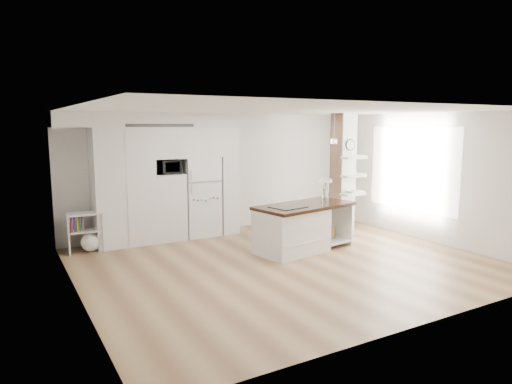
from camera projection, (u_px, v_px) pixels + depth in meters
floor at (286, 262)px, 8.20m from camera, size 7.00×6.00×0.01m
room at (287, 159)px, 7.93m from camera, size 7.04×6.04×2.72m
cabinet_wall at (159, 170)px, 9.57m from camera, size 4.00×0.71×2.70m
refrigerator at (200, 196)px, 10.12m from camera, size 0.78×0.69×1.75m
column at (348, 175)px, 10.14m from camera, size 0.69×0.90×2.70m
window at (412, 169)px, 9.95m from camera, size 0.00×2.40×2.40m
pendant_light at (356, 142)px, 8.86m from camera, size 0.12×0.12×0.10m
kitchen_island at (296, 228)px, 8.84m from camera, size 2.16×1.30×1.48m
bookshelf at (87, 235)px, 8.84m from camera, size 0.68×0.42×0.77m
floor_plant_a at (321, 221)px, 10.50m from camera, size 0.32×0.28×0.50m
floor_plant_b at (321, 211)px, 11.65m from camera, size 0.30×0.30×0.52m
microwave at (167, 167)px, 9.60m from camera, size 0.54×0.37×0.30m
shelf_plant at (351, 166)px, 10.39m from camera, size 0.27×0.23×0.30m
decor_bowl at (352, 192)px, 9.96m from camera, size 0.22×0.22×0.05m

